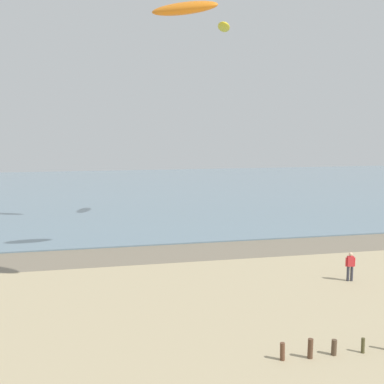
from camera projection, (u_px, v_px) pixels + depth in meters
name	position (u px, v px, depth m)	size (l,w,h in m)	color
wet_sand_strip	(173.00, 253.00, 34.58)	(120.00, 5.09, 0.01)	#7A6D59
sea	(127.00, 190.00, 70.92)	(160.00, 70.00, 0.10)	slate
person_nearest_camera	(350.00, 266.00, 28.11)	(0.56, 0.29, 1.71)	#383842
kite_aloft_0	(224.00, 27.00, 43.61)	(3.47, 1.11, 0.55)	yellow
kite_aloft_6	(184.00, 8.00, 23.28)	(3.51, 1.12, 0.56)	orange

